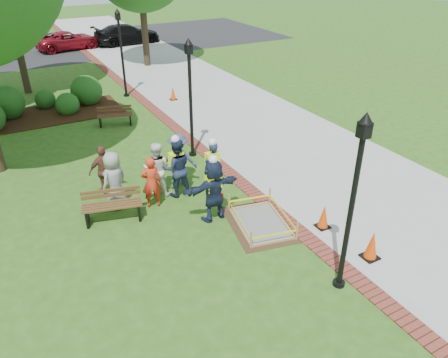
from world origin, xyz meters
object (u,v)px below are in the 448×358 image
wet_concrete_pad (261,217)px  hivis_worker_c (177,166)px  hivis_worker_a (214,188)px  bench_near (113,212)px  cone_front (372,246)px  hivis_worker_b (213,165)px  lamp_near (354,194)px

wet_concrete_pad → hivis_worker_c: hivis_worker_c is taller
hivis_worker_a → hivis_worker_c: 1.76m
bench_near → cone_front: (5.18, -4.80, 0.10)m
hivis_worker_a → hivis_worker_c: hivis_worker_c is taller
bench_near → cone_front: 7.06m
hivis_worker_b → hivis_worker_a: bearing=-116.5°
lamp_near → wet_concrete_pad: bearing=94.6°
wet_concrete_pad → bench_near: 4.21m
wet_concrete_pad → hivis_worker_a: hivis_worker_a is taller
hivis_worker_a → wet_concrete_pad: bearing=-41.5°
wet_concrete_pad → hivis_worker_b: (-0.28, 2.41, 0.66)m
lamp_near → hivis_worker_b: (-0.52, 5.37, -1.59)m
wet_concrete_pad → lamp_near: lamp_near is taller
wet_concrete_pad → cone_front: cone_front is taller
lamp_near → cone_front: bearing=15.3°
wet_concrete_pad → hivis_worker_c: (-1.40, 2.63, 0.77)m
hivis_worker_b → hivis_worker_c: bearing=168.8°
hivis_worker_c → bench_near: bearing=-169.1°
hivis_worker_c → lamp_near: bearing=-73.7°
wet_concrete_pad → cone_front: (1.59, -2.59, 0.15)m
wet_concrete_pad → hivis_worker_c: 3.08m
bench_near → hivis_worker_b: hivis_worker_b is taller
wet_concrete_pad → cone_front: 3.05m
cone_front → lamp_near: lamp_near is taller
cone_front → lamp_near: 2.52m
bench_near → hivis_worker_b: bearing=3.5°
bench_near → hivis_worker_c: 2.34m
bench_near → wet_concrete_pad: bearing=-31.7°
cone_front → hivis_worker_b: bearing=110.5°
cone_front → hivis_worker_c: size_ratio=0.40×
hivis_worker_b → lamp_near: bearing=-84.5°
cone_front → hivis_worker_c: 6.05m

